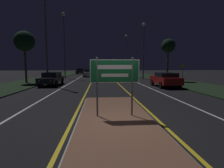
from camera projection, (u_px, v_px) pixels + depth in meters
The scene contains 25 objects.
ground_plane at pixel (116, 124), 6.31m from camera, with size 160.00×160.00×0.00m, color black.
median_island at pixel (115, 117), 7.01m from camera, with size 2.91×8.37×0.10m.
verge_left at pixel (38, 80), 25.47m from camera, with size 5.00×100.00×0.08m.
verge_right at pixel (165, 79), 26.84m from camera, with size 5.00×100.00×0.08m.
centre_line_yellow_left at pixel (93, 78), 31.00m from camera, with size 0.12×70.00×0.01m.
centre_line_yellow_right at pixel (112, 78), 31.24m from camera, with size 0.12×70.00×0.01m.
lane_line_white_left at pixel (79, 78), 30.81m from camera, with size 0.12×70.00×0.01m.
lane_line_white_right at pixel (126, 78), 31.42m from camera, with size 0.12×70.00×0.01m.
edge_line_white_left at pixel (62, 78), 30.60m from camera, with size 0.10×70.00×0.01m.
edge_line_white_right at pixel (142, 78), 31.64m from camera, with size 0.10×70.00×0.01m.
highway_sign at pixel (115, 74), 6.83m from camera, with size 1.93×0.07×2.34m.
streetlight_left_near at pixel (46, 23), 18.46m from camera, with size 0.47×0.47×11.08m.
streetlight_left_far at pixel (64, 34), 29.06m from camera, with size 0.62×0.62×10.93m.
streetlight_right_near at pixel (144, 42), 27.18m from camera, with size 0.56×0.56×8.75m.
streetlight_right_far at pixel (126, 48), 44.99m from camera, with size 0.58×0.58×10.10m.
car_receding_0 at pixel (165, 79), 17.44m from camera, with size 1.99×4.31×1.43m.
car_receding_1 at pixel (121, 74), 27.47m from camera, with size 1.98×4.48×1.51m.
car_receding_2 at pixel (115, 72), 36.34m from camera, with size 1.93×4.52×1.45m.
car_receding_3 at pixel (126, 72), 43.58m from camera, with size 2.02×4.36×1.27m.
car_approaching_0 at pixel (52, 78), 19.03m from camera, with size 1.87×4.83×1.41m.
car_approaching_1 at pixel (89, 73), 34.53m from camera, with size 1.88×4.24×1.49m.
car_approaching_2 at pixel (80, 71), 46.87m from camera, with size 1.98×4.74×1.46m.
warning_sign at pixel (183, 71), 22.07m from camera, with size 0.60×0.06×2.27m.
roadside_palm_left at pixel (24, 42), 20.77m from camera, with size 2.38×2.38×6.16m.
roadside_palm_right at pixel (168, 46), 23.63m from camera, with size 1.86×1.86×5.70m.
Camera 1 is at (-0.61, -6.11, 2.08)m, focal length 28.00 mm.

